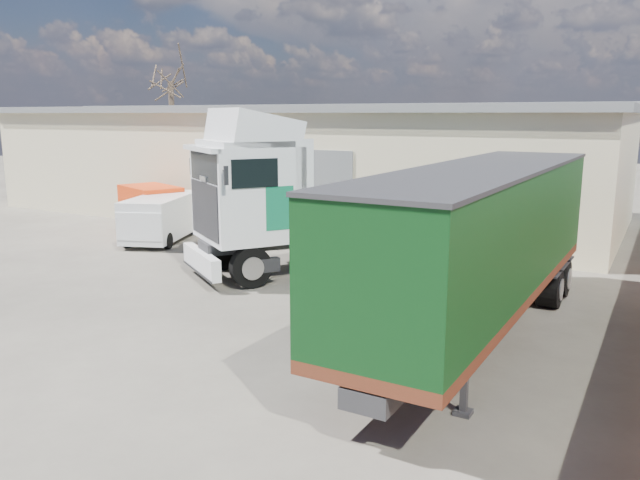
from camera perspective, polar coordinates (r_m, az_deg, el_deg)
The scene contains 7 objects.
ground at distance 15.97m, azimuth -13.36°, elevation -6.95°, with size 120.00×120.00×0.00m, color black.
warehouse at distance 31.71m, azimuth -1.92°, elevation 7.30°, with size 30.60×12.60×5.42m.
bare_tree at distance 42.19m, azimuth -13.57°, elevation 15.18°, with size 4.00×4.00×9.60m.
tractor_unit at distance 19.48m, azimuth -3.94°, elevation 3.17°, with size 6.57×7.84×5.13m.
box_trailer at distance 14.09m, azimuth 14.63°, elevation 0.43°, with size 2.65×11.65×3.86m.
panel_van at distance 25.32m, azimuth -14.41°, elevation 1.92°, with size 3.21×4.70×1.78m.
orange_skip at distance 27.67m, azimuth -15.16°, elevation 2.52°, with size 3.62×2.97×1.95m.
Camera 1 is at (10.41, -11.04, 4.96)m, focal length 35.00 mm.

